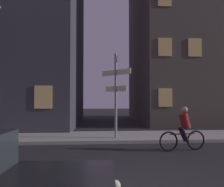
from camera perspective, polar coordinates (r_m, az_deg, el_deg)
The scene contains 4 objects.
sidewalk_kerb at distance 10.55m, azimuth 1.55°, elevation -11.46°, with size 40.00×2.74×0.14m, color #9E9991.
signpost at distance 9.69m, azimuth 1.03°, elevation 1.71°, with size 1.21×1.56×3.84m.
cyclist at distance 8.37m, azimuth 18.60°, elevation -9.26°, with size 1.81×0.38×1.61m.
building_right_block at distance 21.61m, azimuth 20.67°, elevation 19.89°, with size 10.04×9.46×19.52m.
Camera 1 is at (-0.94, -4.19, 1.87)m, focal length 34.19 mm.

